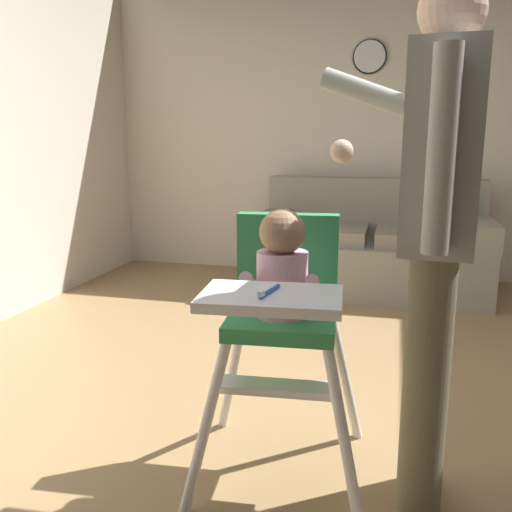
{
  "coord_description": "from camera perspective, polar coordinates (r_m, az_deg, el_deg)",
  "views": [
    {
      "loc": [
        0.3,
        -2.17,
        1.18
      ],
      "look_at": [
        -0.14,
        -0.43,
        0.8
      ],
      "focal_mm": 38.64,
      "sensor_mm": 36.0,
      "label": 1
    }
  ],
  "objects": [
    {
      "name": "couch",
      "position": [
        4.41,
        11.94,
        0.8
      ],
      "size": [
        1.74,
        0.86,
        0.86
      ],
      "rotation": [
        0.0,
        0.0,
        -1.57
      ],
      "color": "gray",
      "rests_on": "ground"
    },
    {
      "name": "high_chair",
      "position": [
        1.86,
        2.77,
        -4.04
      ],
      "size": [
        0.65,
        0.76,
        0.96
      ],
      "rotation": [
        0.0,
        0.0,
        -1.49
      ],
      "color": "white",
      "rests_on": "ground"
    },
    {
      "name": "adult_standing",
      "position": [
        1.74,
        18.01,
        2.84
      ],
      "size": [
        0.51,
        0.52,
        1.62
      ],
      "rotation": [
        0.0,
        0.0,
        3.06
      ],
      "color": "#6F694E",
      "rests_on": "ground"
    },
    {
      "name": "wall_far",
      "position": [
        4.86,
        10.92,
        13.58
      ],
      "size": [
        5.13,
        0.06,
        2.64
      ],
      "primitive_type": "cube",
      "color": "beige",
      "rests_on": "ground"
    },
    {
      "name": "wall_clock",
      "position": [
        4.85,
        11.69,
        19.56
      ],
      "size": [
        0.28,
        0.04,
        0.28
      ],
      "color": "white"
    },
    {
      "name": "ground",
      "position": [
        2.51,
        5.71,
        -17.24
      ],
      "size": [
        5.93,
        6.89,
        0.1
      ],
      "primitive_type": "cube",
      "color": "#9E7C51"
    }
  ]
}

